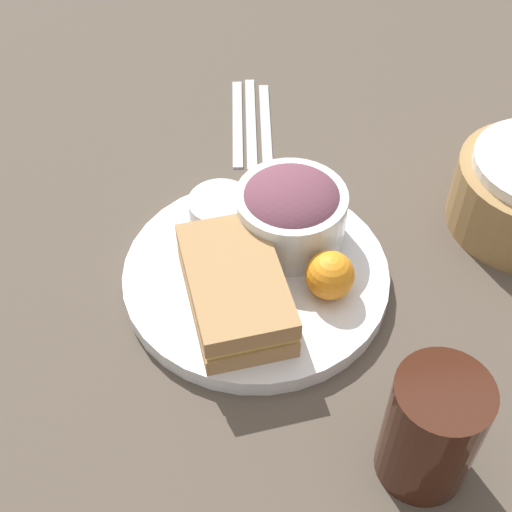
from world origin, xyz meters
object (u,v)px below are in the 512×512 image
at_px(sandwich, 235,288).
at_px(knife, 251,121).
at_px(plate, 256,276).
at_px(drink_glass, 431,430).
at_px(spoon, 265,121).
at_px(dressing_cup, 221,213).
at_px(salad_bowl, 291,210).
at_px(fork, 236,122).

distance_m(sandwich, knife, 0.30).
distance_m(plate, drink_glass, 0.24).
xyz_separation_m(drink_glass, spoon, (-0.46, -0.08, -0.05)).
relative_size(drink_glass, knife, 0.64).
xyz_separation_m(sandwich, dressing_cup, (-0.10, -0.01, -0.00)).
height_order(drink_glass, spoon, drink_glass).
relative_size(knife, spoon, 1.17).
height_order(salad_bowl, fork, salad_bowl).
bearing_deg(dressing_cup, fork, 171.60).
relative_size(sandwich, knife, 0.86).
distance_m(plate, dressing_cup, 0.07).
height_order(salad_bowl, spoon, salad_bowl).
xyz_separation_m(dressing_cup, knife, (-0.19, 0.05, -0.03)).
relative_size(fork, knife, 0.95).
relative_size(dressing_cup, knife, 0.36).
relative_size(plate, drink_glass, 2.28).
height_order(sandwich, salad_bowl, salad_bowl).
xyz_separation_m(salad_bowl, fork, (-0.22, -0.04, -0.05)).
bearing_deg(drink_glass, dressing_cup, -151.44).
bearing_deg(salad_bowl, plate, -42.39).
bearing_deg(fork, plate, -175.98).
height_order(drink_glass, knife, drink_glass).
bearing_deg(drink_glass, knife, -167.96).
bearing_deg(plate, sandwich, -29.17).
distance_m(dressing_cup, spoon, 0.21).
relative_size(sandwich, fork, 0.90).
xyz_separation_m(plate, drink_glass, (0.20, 0.11, 0.05)).
bearing_deg(drink_glass, spoon, -170.09).
bearing_deg(spoon, sandwich, 172.73).
bearing_deg(salad_bowl, fork, -169.60).
xyz_separation_m(sandwich, knife, (-0.30, 0.04, -0.04)).
relative_size(plate, knife, 1.45).
bearing_deg(fork, drink_glass, -162.18).
height_order(sandwich, spoon, sandwich).
bearing_deg(knife, salad_bowl, -170.55).
bearing_deg(dressing_cup, knife, 166.43).
bearing_deg(dressing_cup, plate, 25.99).
bearing_deg(dressing_cup, drink_glass, 28.56).
xyz_separation_m(knife, spoon, (0.00, 0.02, 0.00)).
xyz_separation_m(plate, sandwich, (0.04, -0.02, 0.03)).
distance_m(plate, spoon, 0.26).
height_order(fork, spoon, same).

